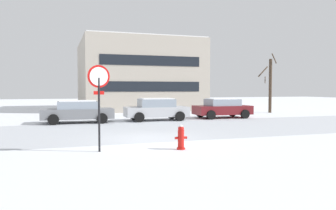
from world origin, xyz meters
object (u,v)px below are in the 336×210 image
object	(u,v)px
stop_sign	(99,91)
parked_car_silver	(156,109)
parked_car_gray	(78,111)
parked_car_maroon	(222,108)
fire_hydrant	(181,137)

from	to	relation	value
stop_sign	parked_car_silver	distance (m)	11.26
stop_sign	parked_car_silver	world-z (taller)	stop_sign
parked_car_gray	parked_car_silver	world-z (taller)	parked_car_silver
parked_car_gray	parked_car_maroon	size ratio (longest dim) A/B	1.06
fire_hydrant	parked_car_maroon	xyz separation A→B (m)	(7.27, 10.85, 0.29)
stop_sign	parked_car_gray	world-z (taller)	stop_sign
parked_car_maroon	stop_sign	bearing A→B (deg)	-134.02
parked_car_gray	parked_car_silver	xyz separation A→B (m)	(5.10, -0.02, 0.04)
fire_hydrant	parked_car_gray	bearing A→B (deg)	105.56
fire_hydrant	parked_car_maroon	size ratio (longest dim) A/B	0.21
stop_sign	fire_hydrant	bearing A→B (deg)	-9.54
stop_sign	parked_car_gray	size ratio (longest dim) A/B	0.67
stop_sign	fire_hydrant	size ratio (longest dim) A/B	3.36
fire_hydrant	parked_car_silver	world-z (taller)	parked_car_silver
stop_sign	fire_hydrant	world-z (taller)	stop_sign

